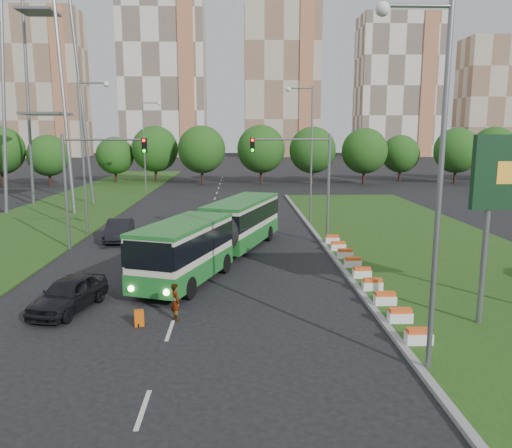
{
  "coord_description": "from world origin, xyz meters",
  "views": [
    {
      "loc": [
        -0.15,
        -25.63,
        8.07
      ],
      "look_at": [
        0.94,
        4.15,
        2.6
      ],
      "focal_mm": 35.0,
      "sensor_mm": 36.0,
      "label": 1
    }
  ],
  "objects_px": {
    "shopping_trolley": "(139,318)",
    "car_left_near": "(69,294)",
    "car_left_far": "(119,230)",
    "traffic_mast_left": "(89,173)",
    "articulated_bus": "(215,233)",
    "pedestrian": "(176,302)",
    "traffic_mast_median": "(306,171)"
  },
  "relations": [
    {
      "from": "traffic_mast_median",
      "to": "shopping_trolley",
      "type": "relative_size",
      "value": 11.89
    },
    {
      "from": "traffic_mast_median",
      "to": "pedestrian",
      "type": "distance_m",
      "value": 17.28
    },
    {
      "from": "car_left_near",
      "to": "car_left_far",
      "type": "bearing_deg",
      "value": 108.72
    },
    {
      "from": "articulated_bus",
      "to": "shopping_trolley",
      "type": "xyz_separation_m",
      "value": [
        -2.78,
        -10.79,
        -1.48
      ]
    },
    {
      "from": "traffic_mast_median",
      "to": "car_left_near",
      "type": "distance_m",
      "value": 19.05
    },
    {
      "from": "shopping_trolley",
      "to": "car_left_near",
      "type": "bearing_deg",
      "value": 134.87
    },
    {
      "from": "traffic_mast_left",
      "to": "pedestrian",
      "type": "relative_size",
      "value": 4.87
    },
    {
      "from": "car_left_near",
      "to": "car_left_far",
      "type": "xyz_separation_m",
      "value": [
        -1.23,
        15.27,
        0.02
      ]
    },
    {
      "from": "traffic_mast_left",
      "to": "car_left_near",
      "type": "distance_m",
      "value": 13.46
    },
    {
      "from": "pedestrian",
      "to": "shopping_trolley",
      "type": "relative_size",
      "value": 2.44
    },
    {
      "from": "pedestrian",
      "to": "traffic_mast_median",
      "type": "bearing_deg",
      "value": -52.07
    },
    {
      "from": "traffic_mast_median",
      "to": "traffic_mast_left",
      "type": "bearing_deg",
      "value": -176.23
    },
    {
      "from": "car_left_far",
      "to": "shopping_trolley",
      "type": "distance_m",
      "value": 17.94
    },
    {
      "from": "articulated_bus",
      "to": "shopping_trolley",
      "type": "distance_m",
      "value": 11.24
    },
    {
      "from": "car_left_far",
      "to": "pedestrian",
      "type": "xyz_separation_m",
      "value": [
        6.28,
        -16.65,
        0.02
      ]
    },
    {
      "from": "car_left_near",
      "to": "car_left_far",
      "type": "height_order",
      "value": "car_left_far"
    },
    {
      "from": "car_left_near",
      "to": "shopping_trolley",
      "type": "height_order",
      "value": "car_left_near"
    },
    {
      "from": "traffic_mast_left",
      "to": "traffic_mast_median",
      "type": "bearing_deg",
      "value": 3.77
    },
    {
      "from": "traffic_mast_median",
      "to": "traffic_mast_left",
      "type": "height_order",
      "value": "same"
    },
    {
      "from": "car_left_near",
      "to": "shopping_trolley",
      "type": "bearing_deg",
      "value": -15.26
    },
    {
      "from": "traffic_mast_median",
      "to": "pedestrian",
      "type": "height_order",
      "value": "traffic_mast_median"
    },
    {
      "from": "articulated_bus",
      "to": "car_left_near",
      "type": "bearing_deg",
      "value": -106.23
    },
    {
      "from": "shopping_trolley",
      "to": "pedestrian",
      "type": "bearing_deg",
      "value": 7.07
    },
    {
      "from": "car_left_near",
      "to": "pedestrian",
      "type": "distance_m",
      "value": 5.24
    },
    {
      "from": "traffic_mast_left",
      "to": "articulated_bus",
      "type": "height_order",
      "value": "traffic_mast_left"
    },
    {
      "from": "articulated_bus",
      "to": "car_left_near",
      "type": "xyz_separation_m",
      "value": [
        -6.35,
        -8.79,
        -1.02
      ]
    },
    {
      "from": "pedestrian",
      "to": "shopping_trolley",
      "type": "height_order",
      "value": "pedestrian"
    },
    {
      "from": "car_left_near",
      "to": "car_left_far",
      "type": "distance_m",
      "value": 15.32
    },
    {
      "from": "car_left_near",
      "to": "shopping_trolley",
      "type": "xyz_separation_m",
      "value": [
        3.57,
        -2.01,
        -0.45
      ]
    },
    {
      "from": "traffic_mast_median",
      "to": "articulated_bus",
      "type": "distance_m",
      "value": 8.64
    },
    {
      "from": "traffic_mast_median",
      "to": "car_left_far",
      "type": "bearing_deg",
      "value": 172.48
    },
    {
      "from": "car_left_far",
      "to": "traffic_mast_left",
      "type": "bearing_deg",
      "value": -117.78
    }
  ]
}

